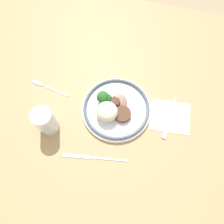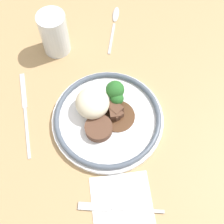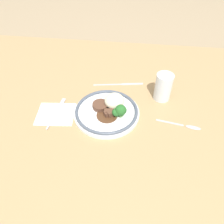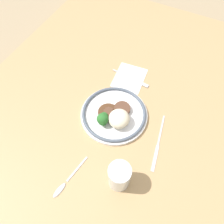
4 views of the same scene
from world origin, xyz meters
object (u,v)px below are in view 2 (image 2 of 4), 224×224
object	(u,v)px
juice_glass	(55,35)
spoon	(115,20)
plate	(106,115)
knife	(25,110)
fork	(112,208)

from	to	relation	value
juice_glass	spoon	xyz separation A→B (m)	(0.09, -0.16, -0.05)
plate	spoon	bearing A→B (deg)	-6.17
juice_glass	spoon	size ratio (longest dim) A/B	0.70
plate	juice_glass	size ratio (longest dim) A/B	2.21
knife	fork	bearing A→B (deg)	-149.12
knife	spoon	bearing A→B (deg)	-48.90
plate	spoon	size ratio (longest dim) A/B	1.55
fork	juice_glass	bearing A→B (deg)	-66.72
plate	spoon	xyz separation A→B (m)	(0.31, -0.03, -0.02)
knife	plate	bearing A→B (deg)	-107.93
plate	spoon	world-z (taller)	plate
fork	spoon	distance (m)	0.52
plate	fork	distance (m)	0.21
plate	fork	xyz separation A→B (m)	(-0.21, -0.01, -0.02)
juice_glass	fork	distance (m)	0.45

